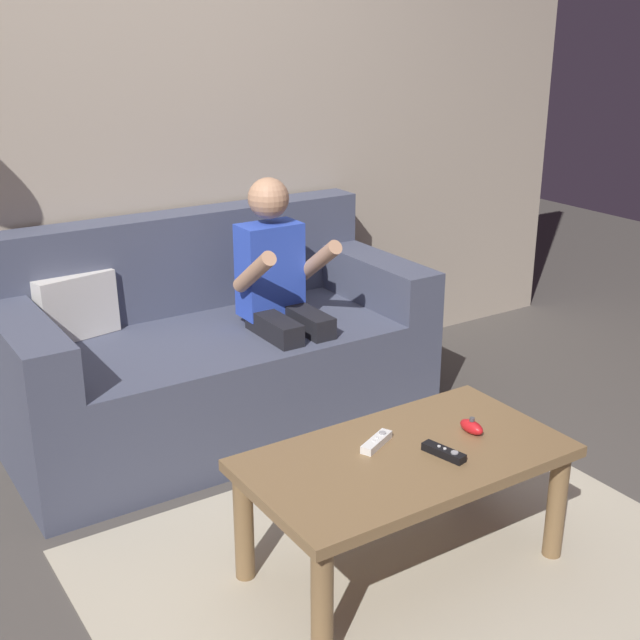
% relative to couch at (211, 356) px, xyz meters
% --- Properties ---
extents(ground_plane, '(9.51, 9.51, 0.00)m').
position_rel_couch_xyz_m(ground_plane, '(-0.12, -1.15, -0.31)').
color(ground_plane, '#4C4742').
extents(wall_back, '(4.75, 0.05, 2.50)m').
position_rel_couch_xyz_m(wall_back, '(-0.12, 0.40, 0.94)').
color(wall_back, '#B2A38E').
rests_on(wall_back, ground).
extents(couch, '(1.68, 0.80, 0.86)m').
position_rel_couch_xyz_m(couch, '(0.00, 0.00, 0.00)').
color(couch, '#474C60').
rests_on(couch, ground).
extents(person_seated_on_couch, '(0.35, 0.43, 1.03)m').
position_rel_couch_xyz_m(person_seated_on_couch, '(0.23, -0.18, 0.28)').
color(person_seated_on_couch, black).
rests_on(person_seated_on_couch, ground).
extents(coffee_table, '(0.97, 0.53, 0.40)m').
position_rel_couch_xyz_m(coffee_table, '(0.06, -1.19, 0.03)').
color(coffee_table, brown).
rests_on(coffee_table, ground).
extents(area_rug, '(1.85, 1.36, 0.01)m').
position_rel_couch_xyz_m(area_rug, '(0.06, -1.19, -0.31)').
color(area_rug, '#BCB299').
rests_on(area_rug, ground).
extents(game_remote_white_near_edge, '(0.14, 0.09, 0.03)m').
position_rel_couch_xyz_m(game_remote_white_near_edge, '(0.02, -1.11, 0.10)').
color(game_remote_white_near_edge, white).
rests_on(game_remote_white_near_edge, coffee_table).
extents(nunchuk_red, '(0.05, 0.09, 0.05)m').
position_rel_couch_xyz_m(nunchuk_red, '(0.32, -1.20, 0.11)').
color(nunchuk_red, red).
rests_on(nunchuk_red, coffee_table).
extents(game_remote_black_far_corner, '(0.07, 0.14, 0.03)m').
position_rel_couch_xyz_m(game_remote_black_far_corner, '(0.15, -1.27, 0.10)').
color(game_remote_black_far_corner, black).
rests_on(game_remote_black_far_corner, coffee_table).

